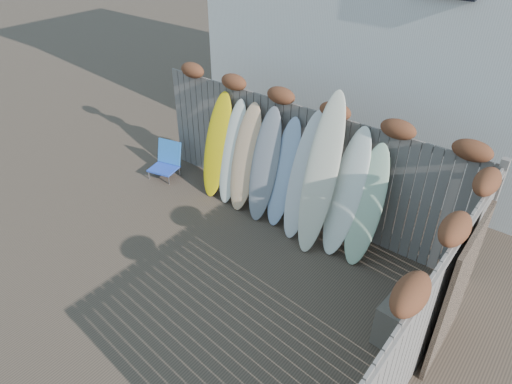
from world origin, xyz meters
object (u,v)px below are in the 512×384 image
Objects in this scene: beach_chair at (167,160)px; wooden_crate at (400,327)px; surfboard_0 at (217,146)px; lattice_panel at (457,292)px.

beach_chair is 5.53m from wooden_crate.
wooden_crate is (5.43, -1.06, -0.01)m from beach_chair.
surfboard_0 is (1.22, 0.22, 0.64)m from beach_chair.
lattice_panel is 0.96× the size of surfboard_0.
surfboard_0 reaches higher than wooden_crate.
beach_chair reaches higher than wooden_crate.
surfboard_0 is (-4.21, 1.28, 0.65)m from wooden_crate.
beach_chair is 0.36× the size of lattice_panel.
beach_chair is 1.39m from surfboard_0.
lattice_panel reaches higher than wooden_crate.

